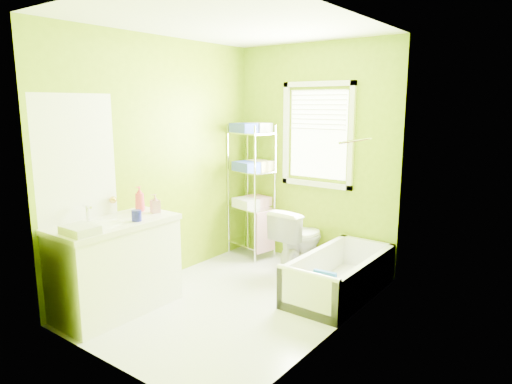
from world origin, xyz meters
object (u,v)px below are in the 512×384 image
Objects in this scene: bathtub at (338,281)px; toilet at (299,238)px; wire_shelf_unit at (253,176)px; vanity at (115,264)px.

toilet reaches higher than bathtub.
wire_shelf_unit is (-0.73, 0.07, 0.66)m from toilet.
bathtub is 1.19× the size of vanity.
toilet is (-0.72, 0.41, 0.22)m from bathtub.
toilet is 0.43× the size of wire_shelf_unit.
bathtub is 1.77m from wire_shelf_unit.
vanity reaches higher than toilet.
vanity is at bearing 71.44° from toilet.
wire_shelf_unit reaches higher than toilet.
vanity is (-0.78, -1.96, 0.09)m from toilet.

